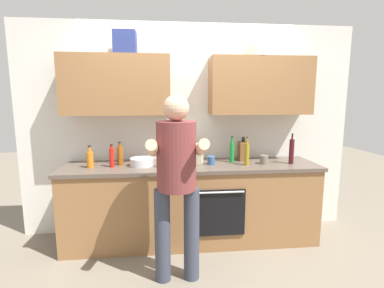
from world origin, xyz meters
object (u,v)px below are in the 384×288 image
Objects in this scene: bottle_water at (170,156)px; bottle_soda at (232,152)px; bottle_wine at (292,151)px; bottle_hotsauce at (112,157)px; person_standing at (177,175)px; knife_block at (243,151)px; cup_ceramic at (162,162)px; grocery_bag_rice at (194,153)px; bottle_juice at (90,159)px; cup_stoneware at (264,160)px; cup_tea at (211,160)px; bottle_syrup at (120,155)px; bottle_oil at (247,154)px; bottle_soy at (187,156)px; mixing_bowl at (142,162)px.

bottle_water is 0.82× the size of bottle_soda.
bottle_hotsauce is at bearing 178.98° from bottle_wine.
knife_block is at bearing 46.51° from person_standing.
grocery_bag_rice reaches higher than cup_ceramic.
bottle_juice is 2.45× the size of cup_stoneware.
knife_block is at bearing 6.09° from grocery_bag_rice.
bottle_water is at bearing -158.58° from grocery_bag_rice.
cup_stoneware reaches higher than cup_tea.
bottle_syrup is (-0.59, 0.77, 0.03)m from person_standing.
bottle_soda is at bearing -3.47° from grocery_bag_rice.
person_standing is at bearing -147.02° from cup_stoneware.
bottle_soy is at bearing -179.69° from bottle_oil.
cup_stoneware is at bearing 8.21° from bottle_oil.
bottle_soy is 0.21m from grocery_bag_rice.
bottle_wine is 3.17× the size of cup_ceramic.
bottle_water reaches higher than grocery_bag_rice.
mixing_bowl is 0.60m from grocery_bag_rice.
person_standing is 1.12m from bottle_juice.
bottle_water reaches higher than cup_ceramic.
knife_block is at bearing 23.90° from cup_tea.
mixing_bowl is (0.31, 0.03, -0.07)m from bottle_hotsauce.
bottle_juice is 0.87× the size of bottle_soy.
bottle_soda is (0.72, 0.08, 0.03)m from bottle_water.
cup_tea is at bearing 7.69° from cup_ceramic.
knife_block is at bearing 130.58° from cup_stoneware.
bottle_soda is (-0.65, 0.14, -0.02)m from bottle_wine.
bottle_syrup is 0.56m from bottle_water.
bottle_wine is 1.39× the size of bottle_water.
bottle_oil is 3.39× the size of cup_tea.
person_standing is 5.45× the size of bottle_soda.
person_standing reaches higher than bottle_syrup.
bottle_soda is at bearing 4.39° from bottle_hotsauce.
person_standing is 6.48× the size of mixing_bowl.
bottle_hotsauce is (-0.66, 0.68, 0.03)m from person_standing.
knife_block reaches higher than bottle_juice.
bottle_soda is 1.10× the size of bottle_soy.
bottle_wine reaches higher than bottle_oil.
bottle_soda is 0.37m from cup_stoneware.
bottle_wine reaches higher than cup_ceramic.
person_standing is at bearing -63.91° from mixing_bowl.
grocery_bag_rice is at bearing 7.04° from bottle_juice.
cup_ceramic reaches higher than mixing_bowl.
grocery_bag_rice is at bearing 176.53° from bottle_soda.
person_standing is 1.21m from knife_block.
bottle_water is at bearing 93.06° from person_standing.
bottle_oil reaches higher than bottle_juice.
bottle_water is at bearing 178.35° from cup_tea.
bottle_syrup is 0.82m from grocery_bag_rice.
bottle_soy is (0.74, -0.15, 0.00)m from bottle_syrup.
bottle_juice is 0.86× the size of knife_block.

